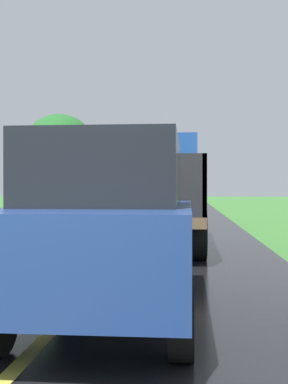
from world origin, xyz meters
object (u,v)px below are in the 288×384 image
at_px(banana_truck_near, 154,189).
at_px(banana_truck_far, 165,189).
at_px(roadside_tree_near_left, 50,153).
at_px(roadside_tree_mid_right, 60,145).
at_px(following_car, 110,226).

height_order(banana_truck_near, banana_truck_far, same).
distance_m(roadside_tree_near_left, roadside_tree_mid_right, 3.20).
bearing_deg(roadside_tree_mid_right, banana_truck_near, -68.49).
xyz_separation_m(banana_truck_far, roadside_tree_mid_right, (-6.88, 8.31, 2.74)).
height_order(banana_truck_near, roadside_tree_near_left, roadside_tree_near_left).
xyz_separation_m(banana_truck_near, banana_truck_far, (-0.22, 9.71, -0.00)).
bearing_deg(banana_truck_far, roadside_tree_mid_right, 129.62).
relative_size(roadside_tree_near_left, following_car, 1.21).
xyz_separation_m(banana_truck_far, following_car, (0.25, -16.71, -0.40)).
relative_size(banana_truck_far, roadside_tree_mid_right, 0.95).
distance_m(banana_truck_far, roadside_tree_mid_right, 11.13).
distance_m(roadside_tree_mid_right, following_car, 26.20).
relative_size(banana_truck_near, following_car, 1.42).
bearing_deg(banana_truck_far, following_car, -89.15).
bearing_deg(following_car, banana_truck_near, 90.21).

